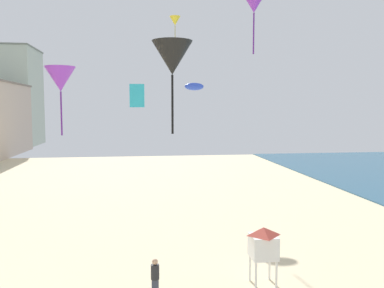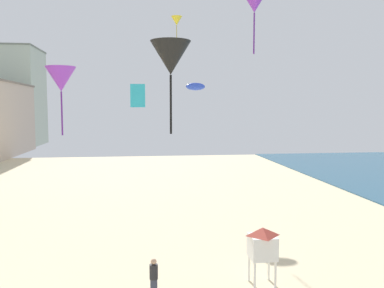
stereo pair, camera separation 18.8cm
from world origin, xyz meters
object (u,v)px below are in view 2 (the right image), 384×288
Objects in this scene: kite_black_delta at (171,58)px; kite_cyan_box at (138,96)px; kite_flyer at (154,276)px; kite_blue_parafoil at (195,87)px; lifeguard_stand at (262,244)px; kite_yellow_delta at (177,21)px; kite_purple_delta_2 at (254,1)px; kite_purple_delta at (61,79)px.

kite_cyan_box is at bearing 95.66° from kite_black_delta.
kite_blue_parafoil reaches higher than kite_flyer.
kite_cyan_box is (-0.66, 12.83, 7.63)m from kite_flyer.
kite_yellow_delta is at bearing 81.37° from lifeguard_stand.
kite_blue_parafoil is 7.80m from kite_cyan_box.
kite_purple_delta is at bearing 178.94° from kite_purple_delta_2.
lifeguard_stand is 1.54× the size of kite_blue_parafoil.
kite_cyan_box is 10.04m from kite_purple_delta_2.
kite_yellow_delta is at bearing 84.46° from kite_black_delta.
kite_yellow_delta is at bearing 63.89° from kite_purple_delta.
kite_blue_parafoil is 11.72m from kite_purple_delta_2.
kite_blue_parafoil is at bearing 50.77° from kite_cyan_box.
kite_blue_parafoil is at bearing 41.92° from kite_flyer.
kite_cyan_box is at bearing -129.23° from kite_blue_parafoil.
kite_flyer is 0.64× the size of lifeguard_stand.
lifeguard_stand is 1.60× the size of kite_cyan_box.
kite_purple_delta_2 reaches higher than kite_flyer.
kite_yellow_delta is 0.64× the size of kite_purple_delta_2.
kite_cyan_box reaches higher than kite_flyer.
kite_yellow_delta reaches higher than kite_purple_delta_2.
kite_yellow_delta is 15.06m from kite_cyan_box.
kite_flyer is 12.92m from kite_purple_delta.
kite_blue_parafoil is 1.04× the size of kite_cyan_box.
kite_purple_delta_2 is (6.35, 8.20, 13.13)m from kite_flyer.
lifeguard_stand is at bearing 17.77° from kite_black_delta.
kite_purple_delta is 2.40× the size of kite_blue_parafoil.
kite_yellow_delta is at bearing 99.55° from kite_blue_parafoil.
kite_black_delta is (-3.55, -19.46, -0.04)m from kite_blue_parafoil.
kite_yellow_delta is (8.18, 16.69, 7.05)m from kite_purple_delta.
kite_purple_delta is at bearing -134.55° from kite_cyan_box.
kite_blue_parafoil is 0.48× the size of kite_black_delta.
kite_purple_delta reaches higher than kite_blue_parafoil.
kite_blue_parafoil is (9.24, 10.41, 0.21)m from kite_purple_delta.
kite_purple_delta_2 is at bearing -79.35° from kite_yellow_delta.
kite_yellow_delta reaches higher than kite_blue_parafoil.
kite_blue_parafoil reaches higher than lifeguard_stand.
kite_cyan_box is (-5.37, 12.18, 6.71)m from lifeguard_stand.
kite_purple_delta is at bearing 85.37° from kite_flyer.
lifeguard_stand is 14.45m from kite_purple_delta_2.
kite_black_delta is 0.90× the size of kite_purple_delta_2.
kite_purple_delta reaches higher than kite_cyan_box.
kite_blue_parafoil is at bearing 79.65° from kite_black_delta.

